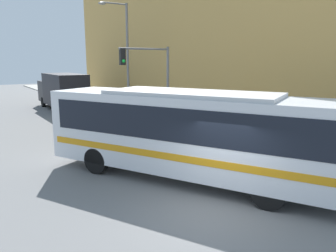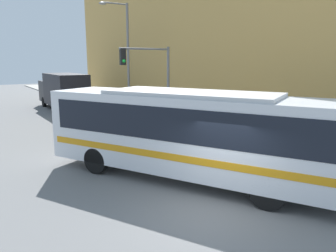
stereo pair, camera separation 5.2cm
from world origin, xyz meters
The scene contains 10 objects.
ground_plane centered at (0.00, 0.00, 0.00)m, with size 120.00×120.00×0.00m, color slate.
sidewalk centered at (6.17, 20.00, 0.07)m, with size 3.34×70.00×0.14m.
building_facade centered at (10.84, 16.46, 6.29)m, with size 6.00×30.92×12.58m.
city_bus centered at (1.25, 2.62, 1.90)m, with size 7.52×11.13×3.27m.
delivery_truck centered at (2.39, 23.14, 1.74)m, with size 2.48×8.27×3.21m.
fire_hydrant centered at (5.10, 5.99, 0.55)m, with size 0.26×0.35×0.83m.
traffic_light_pole centered at (4.09, 10.21, 3.59)m, with size 3.28×0.35×5.01m.
parking_meter centered at (5.10, 7.78, 1.09)m, with size 0.14×0.14×1.42m.
street_lamp centered at (5.10, 15.81, 4.93)m, with size 2.24×0.28×8.27m.
pedestrian_near_corner centered at (6.45, 12.78, 1.07)m, with size 0.34×0.34×1.82m.
Camera 2 is at (-5.70, -6.63, 4.34)m, focal length 35.00 mm.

